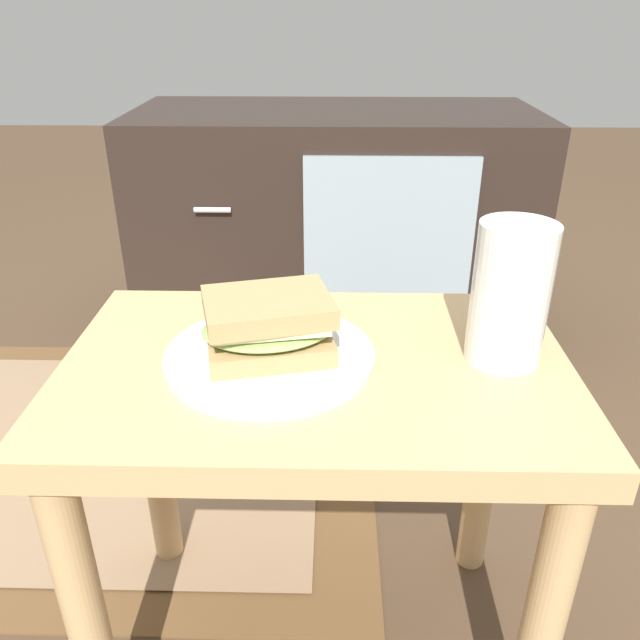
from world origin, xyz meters
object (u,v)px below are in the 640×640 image
(tv_cabinet, at_px, (334,228))
(plate, at_px, (270,357))
(beer_glass, at_px, (510,295))
(sandwich_front, at_px, (268,327))

(tv_cabinet, relative_size, plate, 4.15)
(tv_cabinet, distance_m, plate, 0.97)
(beer_glass, bearing_deg, tv_cabinet, 101.18)
(plate, height_order, beer_glass, beer_glass)
(plate, bearing_deg, sandwich_front, -90.00)
(beer_glass, bearing_deg, sandwich_front, -176.78)
(tv_cabinet, distance_m, sandwich_front, 0.98)
(plate, xyz_separation_m, sandwich_front, (0.00, -0.00, 0.04))
(tv_cabinet, relative_size, sandwich_front, 5.91)
(sandwich_front, relative_size, beer_glass, 1.05)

